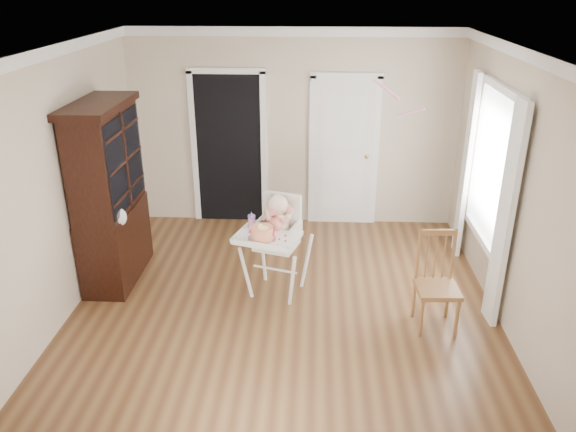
{
  "coord_description": "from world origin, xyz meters",
  "views": [
    {
      "loc": [
        0.31,
        -5.03,
        3.31
      ],
      "look_at": [
        0.03,
        0.36,
        0.98
      ],
      "focal_mm": 35.0,
      "sensor_mm": 36.0,
      "label": 1
    }
  ],
  "objects_px": {
    "sippy_cup": "(252,221)",
    "china_cabinet": "(110,194)",
    "high_chair": "(276,235)",
    "cake": "(262,233)",
    "dining_chair": "(437,285)"
  },
  "relations": [
    {
      "from": "sippy_cup",
      "to": "china_cabinet",
      "type": "bearing_deg",
      "value": 169.48
    },
    {
      "from": "cake",
      "to": "dining_chair",
      "type": "distance_m",
      "value": 1.83
    },
    {
      "from": "sippy_cup",
      "to": "dining_chair",
      "type": "relative_size",
      "value": 0.19
    },
    {
      "from": "sippy_cup",
      "to": "china_cabinet",
      "type": "relative_size",
      "value": 0.09
    },
    {
      "from": "cake",
      "to": "china_cabinet",
      "type": "bearing_deg",
      "value": 162.49
    },
    {
      "from": "cake",
      "to": "dining_chair",
      "type": "xyz_separation_m",
      "value": [
        1.76,
        -0.28,
        -0.4
      ]
    },
    {
      "from": "cake",
      "to": "sippy_cup",
      "type": "xyz_separation_m",
      "value": [
        -0.14,
        0.25,
        0.01
      ]
    },
    {
      "from": "china_cabinet",
      "to": "dining_chair",
      "type": "bearing_deg",
      "value": -13.31
    },
    {
      "from": "cake",
      "to": "china_cabinet",
      "type": "height_order",
      "value": "china_cabinet"
    },
    {
      "from": "china_cabinet",
      "to": "dining_chair",
      "type": "relative_size",
      "value": 2.07
    },
    {
      "from": "sippy_cup",
      "to": "high_chair",
      "type": "bearing_deg",
      "value": 7.84
    },
    {
      "from": "china_cabinet",
      "to": "sippy_cup",
      "type": "bearing_deg",
      "value": -10.52
    },
    {
      "from": "high_chair",
      "to": "dining_chair",
      "type": "relative_size",
      "value": 1.15
    },
    {
      "from": "high_chair",
      "to": "china_cabinet",
      "type": "relative_size",
      "value": 0.55
    },
    {
      "from": "dining_chair",
      "to": "china_cabinet",
      "type": "bearing_deg",
      "value": 163.79
    }
  ]
}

